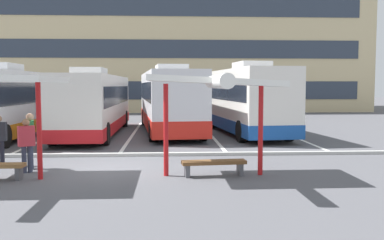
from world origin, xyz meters
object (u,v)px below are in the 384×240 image
coach_bus_2 (169,101)px  bench_1 (214,164)px  waiting_passenger_1 (30,137)px  coach_bus_3 (244,100)px  waiting_shelter_1 (215,84)px  coach_bus_0 (12,103)px  coach_bus_1 (95,104)px  waiting_passenger_2 (26,142)px

coach_bus_2 → bench_1: bearing=-84.2°
waiting_passenger_1 → coach_bus_3: bearing=49.1°
coach_bus_3 → bench_1: coach_bus_3 is taller
waiting_passenger_1 → waiting_shelter_1: bearing=-15.4°
coach_bus_2 → waiting_shelter_1: size_ratio=2.92×
coach_bus_2 → waiting_passenger_1: bearing=-111.7°
waiting_shelter_1 → waiting_passenger_1: bearing=164.6°
coach_bus_0 → coach_bus_1: 4.05m
waiting_shelter_1 → coach_bus_2: bearing=95.7°
waiting_shelter_1 → waiting_passenger_2: (-5.48, 0.95, -1.71)m
waiting_passenger_2 → coach_bus_2: bearing=69.6°
coach_bus_1 → waiting_shelter_1: 12.35m
coach_bus_1 → waiting_passenger_2: bearing=-92.0°
coach_bus_1 → waiting_shelter_1: size_ratio=2.88×
coach_bus_3 → bench_1: bearing=-104.3°
waiting_shelter_1 → bench_1: 2.30m
coach_bus_1 → waiting_shelter_1: bearing=-65.4°
waiting_passenger_2 → waiting_passenger_1: bearing=95.9°
coach_bus_1 → waiting_shelter_1: coach_bus_1 is taller
coach_bus_3 → waiting_passenger_1: bearing=-130.9°
waiting_shelter_1 → waiting_passenger_2: bearing=170.2°
coach_bus_2 → waiting_passenger_2: size_ratio=7.49×
coach_bus_1 → coach_bus_2: 4.06m
coach_bus_2 → waiting_passenger_1: 11.67m
coach_bus_0 → bench_1: size_ratio=6.25×
coach_bus_0 → coach_bus_1: size_ratio=0.99×
coach_bus_2 → bench_1: 12.35m
coach_bus_2 → coach_bus_1: bearing=-163.3°
coach_bus_0 → bench_1: 13.76m
coach_bus_3 → waiting_passenger_2: 13.20m
coach_bus_1 → waiting_passenger_1: bearing=-92.5°
coach_bus_0 → waiting_passenger_1: (3.55, -8.85, -0.68)m
waiting_shelter_1 → waiting_passenger_1: waiting_shelter_1 is taller
coach_bus_3 → waiting_passenger_1: coach_bus_3 is taller
waiting_passenger_1 → coach_bus_2: bearing=68.3°
coach_bus_2 → coach_bus_3: coach_bus_3 is taller
coach_bus_3 → coach_bus_0: bearing=-176.2°
coach_bus_3 → waiting_passenger_2: size_ratio=6.50×
coach_bus_2 → waiting_passenger_2: coach_bus_2 is taller
coach_bus_1 → bench_1: size_ratio=6.33×
coach_bus_3 → waiting_shelter_1: size_ratio=2.54×
bench_1 → waiting_passenger_2: size_ratio=1.17×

